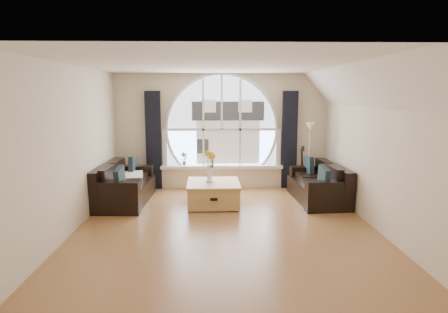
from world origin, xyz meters
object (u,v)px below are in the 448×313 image
floor_lamp (309,158)px  sofa_right (318,182)px  vase_flowers (209,163)px  sofa_left (125,184)px  guitar (301,168)px  coffee_chest (213,193)px  potted_plant (184,159)px

floor_lamp → sofa_right: bearing=-88.0°
vase_flowers → sofa_right: bearing=4.8°
sofa_left → vase_flowers: 1.82m
sofa_left → guitar: guitar is taller
sofa_right → coffee_chest: size_ratio=1.66×
vase_flowers → potted_plant: bearing=114.0°
sofa_right → guitar: 0.91m
guitar → coffee_chest: bearing=-155.3°
sofa_left → potted_plant: potted_plant is taller
guitar → vase_flowers: bearing=-157.2°
coffee_chest → vase_flowers: bearing=149.1°
coffee_chest → vase_flowers: size_ratio=1.49×
floor_lamp → vase_flowers: bearing=-158.4°
guitar → potted_plant: 2.76m
sofa_left → potted_plant: bearing=49.2°
coffee_chest → floor_lamp: (2.17, 0.93, 0.54)m
sofa_left → coffee_chest: 1.85m
guitar → potted_plant: guitar is taller
coffee_chest → sofa_left: bearing=172.0°
vase_flowers → guitar: vase_flowers is taller
potted_plant → guitar: bearing=-6.3°
coffee_chest → guitar: (2.04, 1.13, 0.27)m
sofa_left → floor_lamp: 4.08m
sofa_left → coffee_chest: (1.83, -0.23, -0.14)m
floor_lamp → potted_plant: floor_lamp is taller
guitar → floor_lamp: bearing=-62.0°
sofa_right → floor_lamp: 0.80m
sofa_left → sofa_right: sofa_left is taller
sofa_left → vase_flowers: vase_flowers is taller
potted_plant → sofa_left: bearing=-133.5°
potted_plant → sofa_right: bearing=-22.5°
coffee_chest → potted_plant: size_ratio=3.25×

